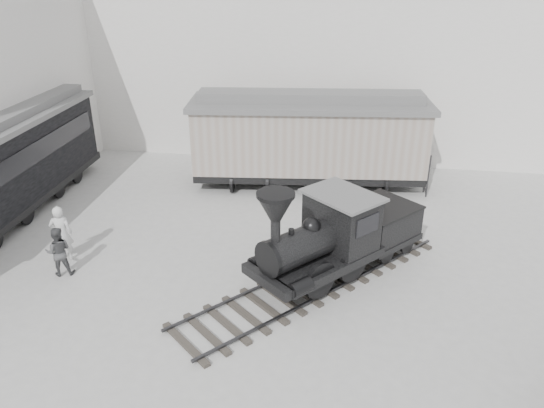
% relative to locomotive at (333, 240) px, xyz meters
% --- Properties ---
extents(ground, '(90.00, 90.00, 0.00)m').
position_rel_locomotive_xyz_m(ground, '(-1.30, -3.73, -1.24)').
color(ground, '#9E9E9B').
extents(north_wall, '(34.00, 2.51, 11.00)m').
position_rel_locomotive_xyz_m(north_wall, '(-1.30, 11.25, 4.31)').
color(north_wall, silver).
rests_on(north_wall, ground).
extents(locomotive, '(7.90, 8.51, 3.37)m').
position_rel_locomotive_xyz_m(locomotive, '(0.00, 0.00, 0.00)').
color(locomotive, '#37342E').
rests_on(locomotive, ground).
extents(boxcar, '(10.22, 4.20, 4.07)m').
position_rel_locomotive_xyz_m(boxcar, '(-1.44, 7.24, 0.89)').
color(boxcar, black).
rests_on(boxcar, ground).
extents(visitor_a, '(0.81, 0.65, 1.92)m').
position_rel_locomotive_xyz_m(visitor_a, '(-8.71, -0.40, -0.28)').
color(visitor_a, silver).
rests_on(visitor_a, ground).
extents(visitor_b, '(0.95, 0.85, 1.61)m').
position_rel_locomotive_xyz_m(visitor_b, '(-8.36, -1.25, -0.44)').
color(visitor_b, '#464648').
rests_on(visitor_b, ground).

